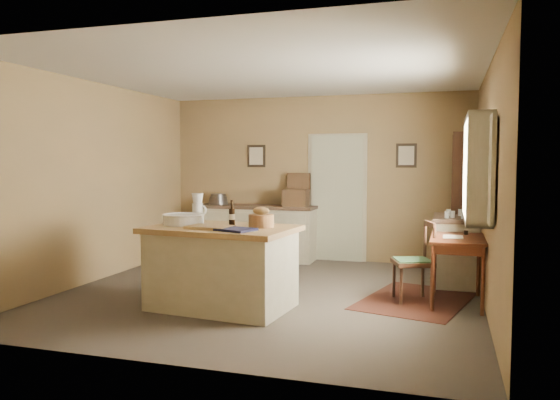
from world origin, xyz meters
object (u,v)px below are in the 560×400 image
Objects in this scene: sideboard at (257,230)px; right_cabinet at (456,249)px; work_island at (221,265)px; writing_desk at (457,245)px; desk_chair at (413,262)px; shelving_unit at (467,204)px.

right_cabinet is at bearing -16.62° from sideboard.
work_island is 3.24m from right_cabinet.
sideboard is 1.90× the size of right_cabinet.
sideboard reaches higher than right_cabinet.
desk_chair reaches higher than writing_desk.
work_island reaches higher than desk_chair.
sideboard is at bearing 107.79° from work_island.
right_cabinet is (2.50, 2.05, -0.02)m from work_island.
sideboard is at bearing 176.53° from shelving_unit.
shelving_unit is at bearing 52.35° from desk_chair.
shelving_unit is (0.15, 1.83, 0.34)m from writing_desk.
writing_desk is (2.51, 0.96, 0.19)m from work_island.
right_cabinet is (-0.00, 1.09, -0.22)m from writing_desk.
writing_desk is at bearing 26.74° from work_island.
desk_chair is at bearing -174.12° from writing_desk.
shelving_unit reaches higher than right_cabinet.
right_cabinet is 0.94m from shelving_unit.
work_island reaches higher than sideboard.
writing_desk is 1.06× the size of desk_chair.
sideboard is 3.75m from writing_desk.
sideboard reaches higher than desk_chair.
desk_chair is 2.06m from shelving_unit.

